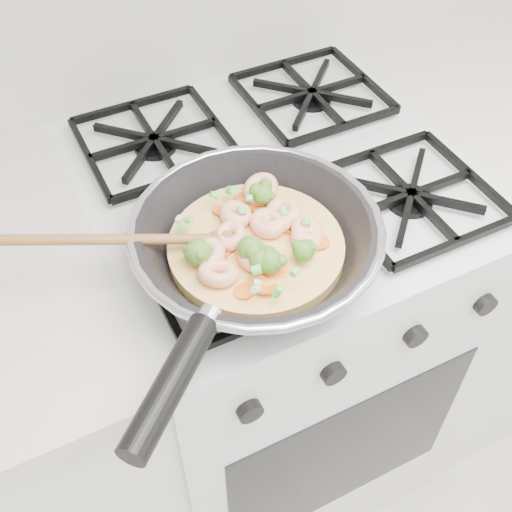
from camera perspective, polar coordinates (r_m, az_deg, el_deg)
name	(u,v)px	position (r m, az deg, el deg)	size (l,w,h in m)	color
stove	(272,333)	(1.36, 1.42, -6.94)	(0.60, 0.60, 0.92)	silver
skillet	(254,243)	(0.84, -0.18, 1.19)	(0.47, 0.40, 0.09)	black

